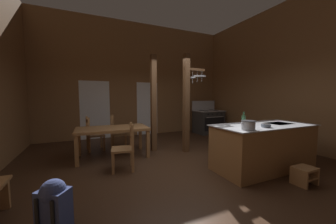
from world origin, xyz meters
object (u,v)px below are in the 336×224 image
stove_range (208,121)px  bottle_tall_on_counter (243,121)px  backpack (54,204)px  dining_table (113,131)px  step_stool (304,174)px  ladderback_chair_by_post (117,132)px  kitchen_island (263,147)px  ladderback_chair_at_table_end (125,148)px  mixing_bowl_on_counter (266,126)px  stockpot_on_counter (248,125)px  ladderback_chair_near_window (93,134)px

stove_range → bottle_tall_on_counter: (-1.83, -3.57, 0.56)m
bottle_tall_on_counter → backpack: bearing=-174.0°
dining_table → backpack: (-0.96, -2.38, -0.34)m
step_stool → backpack: (-3.75, 0.48, 0.14)m
step_stool → ladderback_chair_by_post: size_ratio=0.38×
stove_range → step_stool: 4.56m
kitchen_island → dining_table: kitchen_island is taller
ladderback_chair_at_table_end → mixing_bowl_on_counter: (2.38, -1.37, 0.51)m
stove_range → stockpot_on_counter: 4.42m
bottle_tall_on_counter → stockpot_on_counter: bearing=-124.8°
ladderback_chair_by_post → backpack: bearing=-110.5°
backpack → bottle_tall_on_counter: bottle_tall_on_counter is taller
kitchen_island → stove_range: (1.28, 3.59, 0.02)m
mixing_bowl_on_counter → ladderback_chair_at_table_end: bearing=150.1°
backpack → stockpot_on_counter: bearing=0.3°
kitchen_island → stockpot_on_counter: stockpot_on_counter is taller
ladderback_chair_by_post → stockpot_on_counter: (1.73, -3.22, 0.56)m
ladderback_chair_at_table_end → ladderback_chair_near_window: bearing=107.1°
dining_table → mixing_bowl_on_counter: (2.50, -2.30, 0.31)m
ladderback_chair_by_post → mixing_bowl_on_counter: 3.92m
ladderback_chair_near_window → bottle_tall_on_counter: 3.91m
ladderback_chair_near_window → mixing_bowl_on_counter: (2.92, -3.10, 0.51)m
dining_table → mixing_bowl_on_counter: 3.41m
dining_table → bottle_tall_on_counter: size_ratio=6.08×
step_stool → backpack: bearing=172.7°
ladderback_chair_by_post → ladderback_chair_at_table_end: same height
ladderback_chair_at_table_end → stockpot_on_counter: size_ratio=3.05×
ladderback_chair_by_post → step_stool: bearing=-55.7°
step_stool → stockpot_on_counter: 1.26m
step_stool → dining_table: bearing=134.2°
ladderback_chair_near_window → backpack: ladderback_chair_near_window is taller
step_stool → kitchen_island: bearing=92.6°
ladderback_chair_by_post → mixing_bowl_on_counter: (2.25, -3.16, 0.51)m
stockpot_on_counter → mixing_bowl_on_counter: stockpot_on_counter is taller
stove_range → bottle_tall_on_counter: 4.05m
ladderback_chair_near_window → stockpot_on_counter: size_ratio=3.05×
ladderback_chair_near_window → bottle_tall_on_counter: size_ratio=3.34×
ladderback_chair_by_post → backpack: size_ratio=1.59×
ladderback_chair_near_window → kitchen_island: bearing=-42.2°
backpack → mixing_bowl_on_counter: bearing=1.3°
stockpot_on_counter → dining_table: bearing=129.9°
kitchen_island → step_stool: kitchen_island is taller
mixing_bowl_on_counter → bottle_tall_on_counter: 0.41m
ladderback_chair_near_window → ladderback_chair_by_post: 0.66m
stove_range → dining_table: size_ratio=0.76×
bottle_tall_on_counter → ladderback_chair_near_window: bearing=132.5°
step_stool → ladderback_chair_at_table_end: size_ratio=0.38×
ladderback_chair_by_post → mixing_bowl_on_counter: size_ratio=5.51×
stove_range → stockpot_on_counter: size_ratio=4.23×
ladderback_chair_by_post → stove_range: bearing=9.9°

